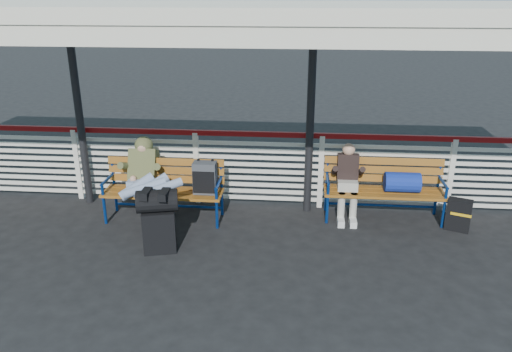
# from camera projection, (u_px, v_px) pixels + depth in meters

# --- Properties ---
(ground) EXTENTS (60.00, 60.00, 0.00)m
(ground) POSITION_uv_depth(u_px,v_px,m) (169.00, 260.00, 6.52)
(ground) COLOR black
(ground) RESTS_ON ground
(fence) EXTENTS (12.08, 0.08, 1.24)m
(fence) POSITION_uv_depth(u_px,v_px,m) (197.00, 165.00, 8.07)
(fence) COLOR silver
(fence) RESTS_ON ground
(canopy) EXTENTS (12.60, 3.60, 3.16)m
(canopy) POSITION_uv_depth(u_px,v_px,m) (172.00, 13.00, 6.27)
(canopy) COLOR silver
(canopy) RESTS_ON ground
(luggage_stack) EXTENTS (0.59, 0.42, 0.88)m
(luggage_stack) POSITION_uv_depth(u_px,v_px,m) (158.00, 219.00, 6.58)
(luggage_stack) COLOR black
(luggage_stack) RESTS_ON ground
(bench_left) EXTENTS (1.80, 0.56, 0.95)m
(bench_left) POSITION_uv_depth(u_px,v_px,m) (178.00, 182.00, 7.50)
(bench_left) COLOR #91571C
(bench_left) RESTS_ON ground
(bench_right) EXTENTS (1.80, 0.56, 0.92)m
(bench_right) POSITION_uv_depth(u_px,v_px,m) (391.00, 183.00, 7.52)
(bench_right) COLOR #91571C
(bench_right) RESTS_ON ground
(traveler_man) EXTENTS (0.94, 1.64, 0.77)m
(traveler_man) POSITION_uv_depth(u_px,v_px,m) (147.00, 182.00, 7.17)
(traveler_man) COLOR #94A7C7
(traveler_man) RESTS_ON ground
(companion_person) EXTENTS (0.32, 0.66, 1.15)m
(companion_person) POSITION_uv_depth(u_px,v_px,m) (348.00, 181.00, 7.56)
(companion_person) COLOR #B1ADA0
(companion_person) RESTS_ON ground
(suitcase_side) EXTENTS (0.38, 0.31, 0.47)m
(suitcase_side) POSITION_uv_depth(u_px,v_px,m) (459.00, 215.00, 7.27)
(suitcase_side) COLOR black
(suitcase_side) RESTS_ON ground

